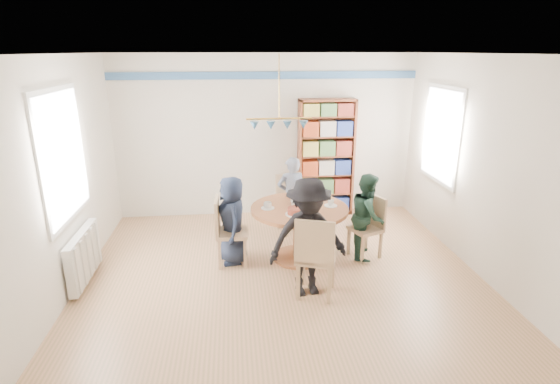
{
  "coord_description": "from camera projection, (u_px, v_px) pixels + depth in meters",
  "views": [
    {
      "loc": [
        -0.57,
        -4.74,
        2.74
      ],
      "look_at": [
        0.0,
        0.4,
        1.05
      ],
      "focal_mm": 28.0,
      "sensor_mm": 36.0,
      "label": 1
    }
  ],
  "objects": [
    {
      "name": "ground",
      "position": [
        284.0,
        283.0,
        5.39
      ],
      "size": [
        5.0,
        5.0,
        0.0
      ],
      "primitive_type": "plane",
      "color": "tan"
    },
    {
      "name": "room_shell",
      "position": [
        256.0,
        138.0,
        5.67
      ],
      "size": [
        5.0,
        5.0,
        5.0
      ],
      "color": "white",
      "rests_on": "ground"
    },
    {
      "name": "radiator",
      "position": [
        84.0,
        256.0,
        5.31
      ],
      "size": [
        0.12,
        1.0,
        0.6
      ],
      "color": "silver",
      "rests_on": "ground"
    },
    {
      "name": "dining_table",
      "position": [
        299.0,
        221.0,
        5.85
      ],
      "size": [
        1.3,
        1.3,
        0.75
      ],
      "color": "brown",
      "rests_on": "ground"
    },
    {
      "name": "chair_left",
      "position": [
        226.0,
        228.0,
        5.73
      ],
      "size": [
        0.42,
        0.42,
        0.92
      ],
      "color": "tan",
      "rests_on": "ground"
    },
    {
      "name": "chair_right",
      "position": [
        370.0,
        224.0,
        5.97
      ],
      "size": [
        0.49,
        0.49,
        0.86
      ],
      "color": "tan",
      "rests_on": "ground"
    },
    {
      "name": "chair_far",
      "position": [
        290.0,
        200.0,
        6.82
      ],
      "size": [
        0.49,
        0.49,
        0.91
      ],
      "color": "tan",
      "rests_on": "ground"
    },
    {
      "name": "chair_near",
      "position": [
        315.0,
        254.0,
        4.91
      ],
      "size": [
        0.56,
        0.56,
        1.0
      ],
      "color": "tan",
      "rests_on": "ground"
    },
    {
      "name": "person_left",
      "position": [
        232.0,
        220.0,
        5.77
      ],
      "size": [
        0.48,
        0.64,
        1.19
      ],
      "primitive_type": "imported",
      "rotation": [
        0.0,
        0.0,
        -1.38
      ],
      "color": "#172034",
      "rests_on": "ground"
    },
    {
      "name": "person_right",
      "position": [
        368.0,
        216.0,
        5.93
      ],
      "size": [
        0.59,
        0.67,
        1.18
      ],
      "primitive_type": "imported",
      "rotation": [
        0.0,
        0.0,
        1.3
      ],
      "color": "#193326",
      "rests_on": "ground"
    },
    {
      "name": "person_far",
      "position": [
        291.0,
        196.0,
        6.68
      ],
      "size": [
        0.48,
        0.35,
        1.22
      ],
      "primitive_type": "imported",
      "rotation": [
        0.0,
        0.0,
        3.27
      ],
      "color": "gray",
      "rests_on": "ground"
    },
    {
      "name": "person_near",
      "position": [
        308.0,
        238.0,
        4.95
      ],
      "size": [
        0.98,
        0.65,
        1.41
      ],
      "primitive_type": "imported",
      "rotation": [
        0.0,
        0.0,
        0.14
      ],
      "color": "black",
      "rests_on": "ground"
    },
    {
      "name": "bookshelf",
      "position": [
        326.0,
        159.0,
        7.4
      ],
      "size": [
        0.94,
        0.28,
        1.98
      ],
      "color": "maroon",
      "rests_on": "ground"
    },
    {
      "name": "tableware",
      "position": [
        298.0,
        202.0,
        5.8
      ],
      "size": [
        1.02,
        1.02,
        0.27
      ],
      "color": "white",
      "rests_on": "dining_table"
    }
  ]
}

